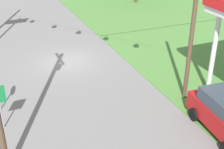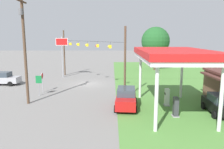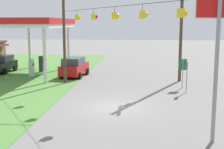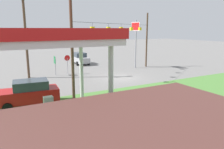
{
  "view_description": "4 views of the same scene",
  "coord_description": "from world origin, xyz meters",
  "px_view_note": "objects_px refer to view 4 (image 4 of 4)",
  "views": [
    {
      "loc": [
        20.31,
        -4.99,
        9.53
      ],
      "look_at": [
        5.45,
        1.26,
        1.28
      ],
      "focal_mm": 50.0,
      "sensor_mm": 36.0,
      "label": 1
    },
    {
      "loc": [
        31.62,
        3.56,
        6.89
      ],
      "look_at": [
        5.91,
        3.55,
        2.44
      ],
      "focal_mm": 35.0,
      "sensor_mm": 36.0,
      "label": 2
    },
    {
      "loc": [
        -19.14,
        -1.6,
        5.3
      ],
      "look_at": [
        3.98,
        0.52,
        1.45
      ],
      "focal_mm": 50.0,
      "sensor_mm": 36.0,
      "label": 3
    },
    {
      "loc": [
        12.96,
        21.84,
        5.72
      ],
      "look_at": [
        3.31,
        3.95,
        1.46
      ],
      "focal_mm": 35.0,
      "sensor_mm": 36.0,
      "label": 4
    }
  ],
  "objects_px": {
    "stop_sign_overhead": "(136,34)",
    "utility_pole_main": "(25,25)",
    "gas_station_canopy": "(15,38)",
    "route_sign": "(55,62)",
    "car_at_pumps_front": "(28,93)",
    "fuel_pump_near": "(49,111)",
    "car_on_crossroad": "(80,58)",
    "stop_sign_roadside": "(67,60)"
  },
  "relations": [
    {
      "from": "stop_sign_roadside",
      "to": "stop_sign_overhead",
      "type": "xyz_separation_m",
      "value": [
        -10.25,
        0.29,
        3.13
      ]
    },
    {
      "from": "fuel_pump_near",
      "to": "car_on_crossroad",
      "type": "distance_m",
      "value": 23.56
    },
    {
      "from": "car_on_crossroad",
      "to": "route_sign",
      "type": "bearing_deg",
      "value": -37.49
    },
    {
      "from": "stop_sign_roadside",
      "to": "utility_pole_main",
      "type": "relative_size",
      "value": 0.23
    },
    {
      "from": "gas_station_canopy",
      "to": "utility_pole_main",
      "type": "bearing_deg",
      "value": -99.07
    },
    {
      "from": "gas_station_canopy",
      "to": "route_sign",
      "type": "distance_m",
      "value": 15.57
    },
    {
      "from": "car_at_pumps_front",
      "to": "utility_pole_main",
      "type": "height_order",
      "value": "utility_pole_main"
    },
    {
      "from": "car_on_crossroad",
      "to": "utility_pole_main",
      "type": "bearing_deg",
      "value": -50.29
    },
    {
      "from": "gas_station_canopy",
      "to": "car_at_pumps_front",
      "type": "xyz_separation_m",
      "value": [
        -0.94,
        -4.15,
        -4.25
      ]
    },
    {
      "from": "fuel_pump_near",
      "to": "route_sign",
      "type": "bearing_deg",
      "value": -105.5
    },
    {
      "from": "car_on_crossroad",
      "to": "utility_pole_main",
      "type": "xyz_separation_m",
      "value": [
        9.08,
        7.11,
        5.19
      ]
    },
    {
      "from": "car_at_pumps_front",
      "to": "stop_sign_roadside",
      "type": "relative_size",
      "value": 1.86
    },
    {
      "from": "gas_station_canopy",
      "to": "utility_pole_main",
      "type": "height_order",
      "value": "utility_pole_main"
    },
    {
      "from": "stop_sign_overhead",
      "to": "utility_pole_main",
      "type": "distance_m",
      "value": 15.08
    },
    {
      "from": "fuel_pump_near",
      "to": "car_on_crossroad",
      "type": "xyz_separation_m",
      "value": [
        -9.83,
        -21.41,
        0.12
      ]
    },
    {
      "from": "car_at_pumps_front",
      "to": "stop_sign_roadside",
      "type": "distance_m",
      "value": 11.84
    },
    {
      "from": "fuel_pump_near",
      "to": "stop_sign_roadside",
      "type": "bearing_deg",
      "value": -111.19
    },
    {
      "from": "route_sign",
      "to": "stop_sign_overhead",
      "type": "bearing_deg",
      "value": 179.12
    },
    {
      "from": "gas_station_canopy",
      "to": "car_at_pumps_front",
      "type": "relative_size",
      "value": 2.26
    },
    {
      "from": "car_at_pumps_front",
      "to": "route_sign",
      "type": "height_order",
      "value": "route_sign"
    },
    {
      "from": "car_at_pumps_front",
      "to": "stop_sign_overhead",
      "type": "bearing_deg",
      "value": -143.84
    },
    {
      "from": "stop_sign_overhead",
      "to": "route_sign",
      "type": "bearing_deg",
      "value": -0.88
    },
    {
      "from": "gas_station_canopy",
      "to": "stop_sign_roadside",
      "type": "bearing_deg",
      "value": -116.35
    },
    {
      "from": "car_at_pumps_front",
      "to": "car_on_crossroad",
      "type": "xyz_separation_m",
      "value": [
        -10.43,
        -17.26,
        -0.03
      ]
    },
    {
      "from": "car_on_crossroad",
      "to": "stop_sign_roadside",
      "type": "height_order",
      "value": "stop_sign_roadside"
    },
    {
      "from": "fuel_pump_near",
      "to": "stop_sign_overhead",
      "type": "bearing_deg",
      "value": -138.48
    },
    {
      "from": "gas_station_canopy",
      "to": "car_at_pumps_front",
      "type": "bearing_deg",
      "value": -102.77
    },
    {
      "from": "route_sign",
      "to": "utility_pole_main",
      "type": "relative_size",
      "value": 0.22
    },
    {
      "from": "gas_station_canopy",
      "to": "stop_sign_overhead",
      "type": "relative_size",
      "value": 1.5
    },
    {
      "from": "car_on_crossroad",
      "to": "utility_pole_main",
      "type": "distance_m",
      "value": 12.65
    },
    {
      "from": "car_on_crossroad",
      "to": "stop_sign_overhead",
      "type": "height_order",
      "value": "stop_sign_overhead"
    },
    {
      "from": "gas_station_canopy",
      "to": "car_at_pumps_front",
      "type": "distance_m",
      "value": 6.01
    },
    {
      "from": "car_on_crossroad",
      "to": "route_sign",
      "type": "distance_m",
      "value": 9.39
    },
    {
      "from": "stop_sign_overhead",
      "to": "utility_pole_main",
      "type": "xyz_separation_m",
      "value": [
        15.03,
        -0.33,
        1.21
      ]
    },
    {
      "from": "fuel_pump_near",
      "to": "car_at_pumps_front",
      "type": "bearing_deg",
      "value": -81.84
    },
    {
      "from": "fuel_pump_near",
      "to": "stop_sign_roadside",
      "type": "distance_m",
      "value": 15.32
    },
    {
      "from": "route_sign",
      "to": "fuel_pump_near",
      "type": "bearing_deg",
      "value": 74.5
    },
    {
      "from": "stop_sign_roadside",
      "to": "utility_pole_main",
      "type": "bearing_deg",
      "value": 179.49
    },
    {
      "from": "stop_sign_overhead",
      "to": "route_sign",
      "type": "xyz_separation_m",
      "value": [
        11.85,
        -0.18,
        -3.23
      ]
    },
    {
      "from": "stop_sign_overhead",
      "to": "car_at_pumps_front",
      "type": "bearing_deg",
      "value": 30.95
    },
    {
      "from": "car_on_crossroad",
      "to": "route_sign",
      "type": "xyz_separation_m",
      "value": [
        5.91,
        7.26,
        0.75
      ]
    },
    {
      "from": "route_sign",
      "to": "utility_pole_main",
      "type": "distance_m",
      "value": 5.47
    }
  ]
}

